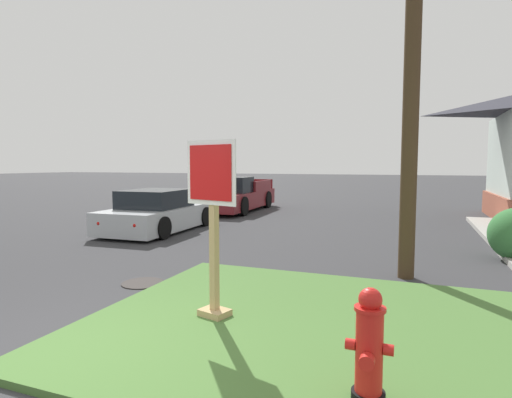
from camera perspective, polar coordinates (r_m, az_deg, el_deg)
ground_plane at (r=4.91m, az=-27.05°, el=-19.83°), size 160.00×160.00×0.00m
grass_corner_patch at (r=5.30m, az=8.03°, el=-17.00°), size 5.51×4.58×0.08m
fire_hydrant at (r=3.67m, az=15.28°, el=-19.14°), size 0.38×0.34×0.94m
stop_sign at (r=5.22m, az=-5.93°, el=-4.15°), size 0.77×0.37×2.22m
manhole_cover at (r=7.37m, az=-15.29°, el=-11.08°), size 0.70×0.70×0.02m
parked_sedan_silver at (r=12.82m, az=-13.23°, el=-1.88°), size 2.08×4.21×1.25m
pickup_truck_maroon at (r=17.84m, az=-2.92°, el=0.33°), size 2.26×5.45×1.48m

